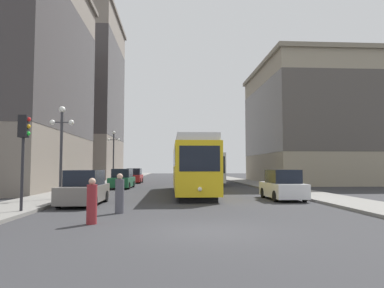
% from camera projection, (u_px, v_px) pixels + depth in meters
% --- Properties ---
extents(ground_plane, '(200.00, 200.00, 0.00)m').
position_uv_depth(ground_plane, '(207.00, 231.00, 10.83)').
color(ground_plane, '#303033').
extents(sidewalk_left, '(3.13, 120.00, 0.15)m').
position_uv_depth(sidewalk_left, '(119.00, 180.00, 50.17)').
color(sidewalk_left, gray).
rests_on(sidewalk_left, ground).
extents(sidewalk_right, '(3.13, 120.00, 0.15)m').
position_uv_depth(sidewalk_right, '(237.00, 180.00, 51.19)').
color(sidewalk_right, gray).
rests_on(sidewalk_right, ground).
extents(streetcar, '(2.67, 15.00, 3.89)m').
position_uv_depth(streetcar, '(191.00, 165.00, 26.31)').
color(streetcar, black).
rests_on(streetcar, ground).
extents(transit_bus, '(2.88, 12.77, 3.45)m').
position_uv_depth(transit_bus, '(208.00, 167.00, 41.40)').
color(transit_bus, black).
rests_on(transit_bus, ground).
extents(parked_car_left_near, '(1.91, 4.73, 1.82)m').
position_uv_depth(parked_car_left_near, '(85.00, 189.00, 18.51)').
color(parked_car_left_near, black).
rests_on(parked_car_left_near, ground).
extents(parked_car_left_mid, '(2.00, 4.93, 1.82)m').
position_uv_depth(parked_car_left_mid, '(122.00, 179.00, 32.79)').
color(parked_car_left_mid, black).
rests_on(parked_car_left_mid, ground).
extents(parked_car_right_far, '(1.91, 4.36, 1.82)m').
position_uv_depth(parked_car_right_far, '(283.00, 186.00, 21.39)').
color(parked_car_right_far, black).
rests_on(parked_car_right_far, ground).
extents(parked_car_left_far, '(1.91, 4.75, 1.82)m').
position_uv_depth(parked_car_left_far, '(134.00, 176.00, 43.64)').
color(parked_car_left_far, black).
rests_on(parked_car_left_far, ground).
extents(pedestrian_crossing_near, '(0.36, 0.36, 1.60)m').
position_uv_depth(pedestrian_crossing_near, '(92.00, 203.00, 12.25)').
color(pedestrian_crossing_near, maroon).
rests_on(pedestrian_crossing_near, ground).
extents(pedestrian_crossing_far, '(0.38, 0.38, 1.70)m').
position_uv_depth(pedestrian_crossing_far, '(120.00, 195.00, 15.11)').
color(pedestrian_crossing_far, '#4C4C56').
rests_on(pedestrian_crossing_far, ground).
extents(traffic_light_near_left, '(0.47, 0.36, 4.03)m').
position_uv_depth(traffic_light_near_left, '(24.00, 137.00, 14.87)').
color(traffic_light_near_left, '#232328').
rests_on(traffic_light_near_left, sidewalk_left).
extents(lamp_post_left_near, '(1.41, 0.36, 5.42)m').
position_uv_depth(lamp_post_left_near, '(61.00, 138.00, 20.68)').
color(lamp_post_left_near, '#333338').
rests_on(lamp_post_left_near, sidewalk_left).
extents(lamp_post_left_far, '(1.41, 0.36, 5.91)m').
position_uv_depth(lamp_post_left_far, '(114.00, 149.00, 39.40)').
color(lamp_post_left_far, '#333338').
rests_on(lamp_post_left_far, sidewalk_left).
extents(building_left_corner, '(12.26, 18.39, 20.23)m').
position_uv_depth(building_left_corner, '(6.00, 73.00, 31.55)').
color(building_left_corner, slate).
rests_on(building_left_corner, ground).
extents(building_left_midblock, '(13.93, 18.00, 26.94)m').
position_uv_depth(building_left_midblock, '(76.00, 95.00, 57.75)').
color(building_left_midblock, slate).
rests_on(building_left_midblock, ground).
extents(building_right_corner, '(15.65, 18.23, 14.77)m').
position_uv_depth(building_right_corner, '(319.00, 123.00, 44.69)').
color(building_right_corner, gray).
rests_on(building_right_corner, ground).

